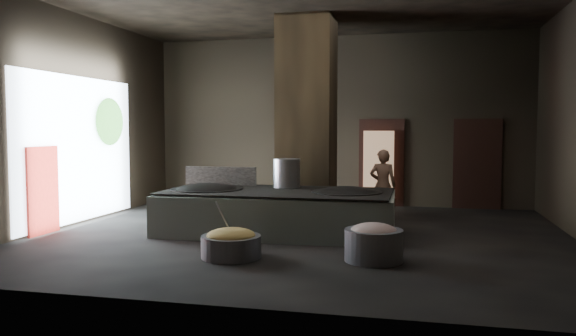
% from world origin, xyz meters
% --- Properties ---
extents(floor, '(10.00, 9.00, 0.10)m').
position_xyz_m(floor, '(0.00, 0.00, -0.05)').
color(floor, black).
rests_on(floor, ground).
extents(back_wall, '(10.00, 0.10, 4.50)m').
position_xyz_m(back_wall, '(0.00, 4.55, 2.25)').
color(back_wall, black).
rests_on(back_wall, ground).
extents(front_wall, '(10.00, 0.10, 4.50)m').
position_xyz_m(front_wall, '(0.00, -4.55, 2.25)').
color(front_wall, black).
rests_on(front_wall, ground).
extents(left_wall, '(0.10, 9.00, 4.50)m').
position_xyz_m(left_wall, '(-5.05, 0.00, 2.25)').
color(left_wall, black).
rests_on(left_wall, ground).
extents(pillar, '(1.20, 1.20, 4.50)m').
position_xyz_m(pillar, '(-0.30, 1.90, 2.25)').
color(pillar, black).
rests_on(pillar, ground).
extents(hearth_platform, '(4.56, 2.30, 0.78)m').
position_xyz_m(hearth_platform, '(-0.52, 0.09, 0.39)').
color(hearth_platform, silver).
rests_on(hearth_platform, ground).
extents(platform_cap, '(4.40, 2.11, 0.03)m').
position_xyz_m(platform_cap, '(-0.52, 0.09, 0.82)').
color(platform_cap, black).
rests_on(platform_cap, hearth_platform).
extents(wok_left, '(1.42, 1.42, 0.39)m').
position_xyz_m(wok_left, '(-1.97, 0.04, 0.75)').
color(wok_left, black).
rests_on(wok_left, hearth_platform).
extents(wok_left_rim, '(1.45, 1.45, 0.05)m').
position_xyz_m(wok_left_rim, '(-1.97, 0.04, 0.82)').
color(wok_left_rim, black).
rests_on(wok_left_rim, hearth_platform).
extents(wok_right, '(1.32, 1.32, 0.37)m').
position_xyz_m(wok_right, '(0.83, 0.14, 0.75)').
color(wok_right, black).
rests_on(wok_right, hearth_platform).
extents(wok_right_rim, '(1.35, 1.35, 0.05)m').
position_xyz_m(wok_right_rim, '(0.83, 0.14, 0.82)').
color(wok_right_rim, black).
rests_on(wok_right_rim, hearth_platform).
extents(stock_pot, '(0.55, 0.55, 0.59)m').
position_xyz_m(stock_pot, '(-0.47, 0.64, 1.13)').
color(stock_pot, '#AEB0B6').
rests_on(stock_pot, hearth_platform).
extents(splash_guard, '(1.56, 0.11, 0.39)m').
position_xyz_m(splash_guard, '(-1.97, 0.84, 1.03)').
color(splash_guard, black).
rests_on(splash_guard, hearth_platform).
extents(cook, '(0.58, 0.38, 1.58)m').
position_xyz_m(cook, '(1.39, 2.00, 0.79)').
color(cook, '#A06E51').
rests_on(cook, ground).
extents(veg_basin, '(1.10, 1.10, 0.35)m').
position_xyz_m(veg_basin, '(-0.71, -2.14, 0.17)').
color(veg_basin, slate).
rests_on(veg_basin, ground).
extents(veg_fill, '(0.78, 0.78, 0.24)m').
position_xyz_m(veg_fill, '(-0.71, -2.14, 0.35)').
color(veg_fill, '#9CAA52').
rests_on(veg_fill, veg_basin).
extents(ladle, '(0.24, 0.32, 0.67)m').
position_xyz_m(ladle, '(-0.86, -1.99, 0.55)').
color(ladle, '#AEB0B6').
rests_on(ladle, veg_basin).
extents(meat_basin, '(1.08, 1.08, 0.49)m').
position_xyz_m(meat_basin, '(1.50, -1.87, 0.25)').
color(meat_basin, slate).
rests_on(meat_basin, ground).
extents(meat_fill, '(0.74, 0.74, 0.28)m').
position_xyz_m(meat_fill, '(1.50, -1.87, 0.45)').
color(meat_fill, '#B2766B').
rests_on(meat_fill, meat_basin).
extents(doorway_near, '(1.18, 0.08, 2.38)m').
position_xyz_m(doorway_near, '(1.20, 4.45, 1.10)').
color(doorway_near, black).
rests_on(doorway_near, ground).
extents(doorway_near_glow, '(0.79, 0.04, 1.87)m').
position_xyz_m(doorway_near_glow, '(1.14, 4.25, 1.05)').
color(doorway_near_glow, '#8C6647').
rests_on(doorway_near_glow, ground).
extents(doorway_far, '(1.18, 0.08, 2.38)m').
position_xyz_m(doorway_far, '(3.60, 4.45, 1.10)').
color(doorway_far, black).
rests_on(doorway_far, ground).
extents(doorway_far_glow, '(0.80, 0.04, 1.90)m').
position_xyz_m(doorway_far_glow, '(3.65, 4.48, 1.05)').
color(doorway_far_glow, '#8C6647').
rests_on(doorway_far_glow, ground).
extents(left_opening, '(0.04, 4.20, 3.10)m').
position_xyz_m(left_opening, '(-4.95, 0.20, 1.60)').
color(left_opening, white).
rests_on(left_opening, ground).
extents(pavilion_sliver, '(0.05, 0.90, 1.70)m').
position_xyz_m(pavilion_sliver, '(-4.88, -1.10, 0.85)').
color(pavilion_sliver, maroon).
rests_on(pavilion_sliver, ground).
extents(tree_silhouette, '(0.28, 1.10, 1.10)m').
position_xyz_m(tree_silhouette, '(-4.85, 1.30, 2.20)').
color(tree_silhouette, '#194714').
rests_on(tree_silhouette, left_opening).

